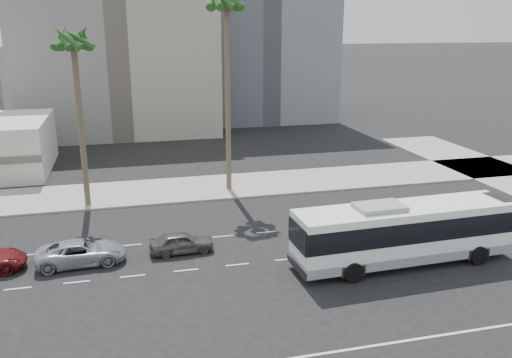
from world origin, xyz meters
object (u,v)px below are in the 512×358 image
object	(u,v)px
palm_near	(226,5)
car_b	(81,252)
palm_mid	(73,43)
city_bus	(404,231)
car_a	(181,242)

from	to	relation	value
palm_near	car_b	bearing A→B (deg)	-133.04
car_b	palm_mid	size ratio (longest dim) A/B	0.38
city_bus	palm_near	bearing A→B (deg)	111.00
car_a	car_b	world-z (taller)	car_b
car_a	palm_mid	bearing A→B (deg)	27.82
car_a	palm_near	xyz separation A→B (m)	(5.39, 11.91, 14.34)
car_b	palm_near	bearing A→B (deg)	-46.01
city_bus	palm_near	size ratio (longest dim) A/B	0.80
palm_near	palm_mid	xyz separation A→B (m)	(-11.43, -1.47, -2.74)
palm_near	palm_mid	size ratio (longest dim) A/B	1.21
car_b	city_bus	bearing A→B (deg)	-106.82
city_bus	palm_mid	world-z (taller)	palm_mid
city_bus	palm_mid	size ratio (longest dim) A/B	0.98
car_b	palm_mid	distance (m)	15.70
car_a	city_bus	bearing A→B (deg)	-112.97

